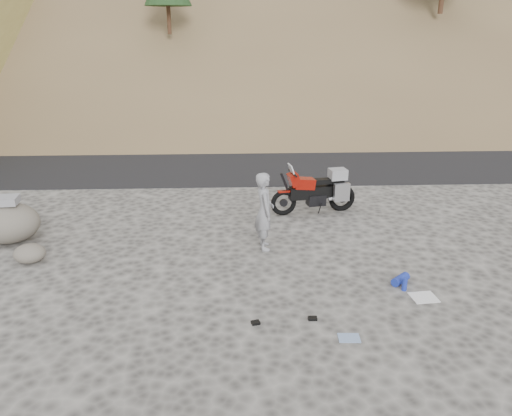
{
  "coord_description": "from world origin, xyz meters",
  "views": [
    {
      "loc": [
        -1.29,
        -8.63,
        4.48
      ],
      "look_at": [
        -0.88,
        0.94,
        1.0
      ],
      "focal_mm": 35.0,
      "sensor_mm": 36.0,
      "label": 1
    }
  ],
  "objects": [
    {
      "name": "road",
      "position": [
        0.0,
        9.0,
        0.0
      ],
      "size": [
        120.0,
        7.0,
        0.05
      ],
      "primitive_type": "cube",
      "color": "black",
      "rests_on": "ground"
    },
    {
      "name": "gear_glove_a",
      "position": [
        -0.07,
        -1.67,
        0.02
      ],
      "size": [
        0.15,
        0.11,
        0.04
      ],
      "primitive_type": "cube",
      "rotation": [
        0.0,
        0.0,
        -0.03
      ],
      "color": "black",
      "rests_on": "ground"
    },
    {
      "name": "gear_white_cloth",
      "position": [
        1.99,
        -1.06,
        0.01
      ],
      "size": [
        0.48,
        0.44,
        0.01
      ],
      "primitive_type": "cube",
      "rotation": [
        0.0,
        0.0,
        0.1
      ],
      "color": "white",
      "rests_on": "ground"
    },
    {
      "name": "gear_bottle",
      "position": [
        1.73,
        -0.79,
        0.12
      ],
      "size": [
        0.1,
        0.1,
        0.25
      ],
      "primitive_type": "cylinder",
      "rotation": [
        0.0,
        0.0,
        -0.1
      ],
      "color": "#1A2EA1",
      "rests_on": "ground"
    },
    {
      "name": "motorcycle",
      "position": [
        0.79,
        3.29,
        0.57
      ],
      "size": [
        2.23,
        0.89,
        1.34
      ],
      "rotation": [
        0.0,
        0.0,
        0.19
      ],
      "color": "black",
      "rests_on": "ground"
    },
    {
      "name": "gear_glove_b",
      "position": [
        -1.0,
        -1.76,
        0.02
      ],
      "size": [
        0.16,
        0.13,
        0.04
      ],
      "primitive_type": "cube",
      "rotation": [
        0.0,
        0.0,
        0.27
      ],
      "color": "black",
      "rests_on": "ground"
    },
    {
      "name": "boulder",
      "position": [
        -6.29,
        1.75,
        0.46
      ],
      "size": [
        1.46,
        1.28,
        1.06
      ],
      "rotation": [
        0.0,
        0.0,
        -0.1
      ],
      "color": "#524C46",
      "rests_on": "ground"
    },
    {
      "name": "gear_blue_mat",
      "position": [
        1.74,
        -0.53,
        0.08
      ],
      "size": [
        0.41,
        0.39,
        0.16
      ],
      "primitive_type": "cylinder",
      "rotation": [
        0.0,
        1.57,
        0.73
      ],
      "color": "#1A2EA1",
      "rests_on": "ground"
    },
    {
      "name": "ground",
      "position": [
        0.0,
        0.0,
        0.0
      ],
      "size": [
        140.0,
        140.0,
        0.0
      ],
      "primitive_type": "plane",
      "color": "#3F3D3A",
      "rests_on": "ground"
    },
    {
      "name": "gear_blue_cloth",
      "position": [
        0.41,
        -2.21,
        0.01
      ],
      "size": [
        0.34,
        0.26,
        0.01
      ],
      "primitive_type": "cube",
      "rotation": [
        0.0,
        0.0,
        -0.05
      ],
      "color": "#7C97C1",
      "rests_on": "ground"
    },
    {
      "name": "small_rock",
      "position": [
        -5.46,
        0.69,
        0.19
      ],
      "size": [
        0.7,
        0.65,
        0.38
      ],
      "rotation": [
        0.0,
        0.0,
        -0.14
      ],
      "color": "#524C46",
      "rests_on": "ground"
    },
    {
      "name": "man",
      "position": [
        -0.69,
        1.18,
        0.0
      ],
      "size": [
        0.46,
        0.65,
        1.68
      ],
      "primitive_type": "imported",
      "rotation": [
        0.0,
        0.0,
        1.67
      ],
      "color": "gray",
      "rests_on": "ground"
    }
  ]
}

